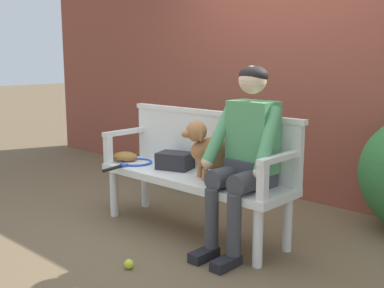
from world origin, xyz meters
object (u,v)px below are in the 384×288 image
(dog_on_bench, at_px, (209,149))
(sports_bag, at_px, (175,161))
(tennis_ball, at_px, (129,264))
(person_seated, at_px, (246,151))
(garden_bench, at_px, (192,182))
(tennis_racket, at_px, (134,163))
(baseball_glove, at_px, (125,157))

(dog_on_bench, distance_m, sports_bag, 0.44)
(dog_on_bench, height_order, sports_bag, dog_on_bench)
(dog_on_bench, bearing_deg, tennis_ball, -90.10)
(dog_on_bench, bearing_deg, person_seated, -4.99)
(garden_bench, distance_m, dog_on_bench, 0.33)
(person_seated, relative_size, tennis_racket, 2.33)
(sports_bag, bearing_deg, baseball_glove, -169.00)
(baseball_glove, bearing_deg, tennis_racket, -32.56)
(tennis_ball, bearing_deg, dog_on_bench, 89.90)
(baseball_glove, distance_m, tennis_ball, 1.29)
(tennis_ball, bearing_deg, baseball_glove, 141.42)
(garden_bench, distance_m, baseball_glove, 0.78)
(baseball_glove, bearing_deg, person_seated, -27.27)
(garden_bench, xyz_separation_m, tennis_racket, (-0.64, -0.06, 0.07))
(tennis_ball, bearing_deg, tennis_racket, 137.41)
(tennis_racket, bearing_deg, garden_bench, 5.49)
(baseball_glove, height_order, sports_bag, sports_bag)
(person_seated, distance_m, tennis_racket, 1.21)
(garden_bench, height_order, dog_on_bench, dog_on_bench)
(dog_on_bench, height_order, baseball_glove, dog_on_bench)
(tennis_racket, distance_m, baseball_glove, 0.14)
(person_seated, bearing_deg, tennis_ball, -115.37)
(garden_bench, xyz_separation_m, dog_on_bench, (0.16, 0.02, 0.29))
(tennis_racket, relative_size, sports_bag, 2.07)
(dog_on_bench, xyz_separation_m, baseball_glove, (-0.94, -0.07, -0.18))
(baseball_glove, height_order, tennis_ball, baseball_glove)
(garden_bench, distance_m, person_seated, 0.63)
(garden_bench, relative_size, baseball_glove, 7.81)
(tennis_racket, bearing_deg, baseball_glove, 176.50)
(tennis_racket, distance_m, sports_bag, 0.42)
(baseball_glove, bearing_deg, dog_on_bench, -24.59)
(dog_on_bench, bearing_deg, sports_bag, 175.81)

